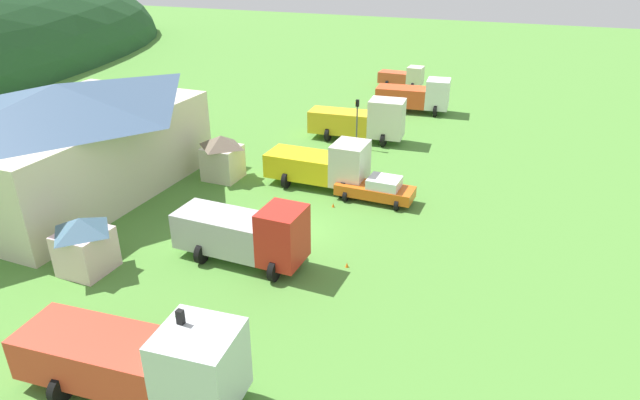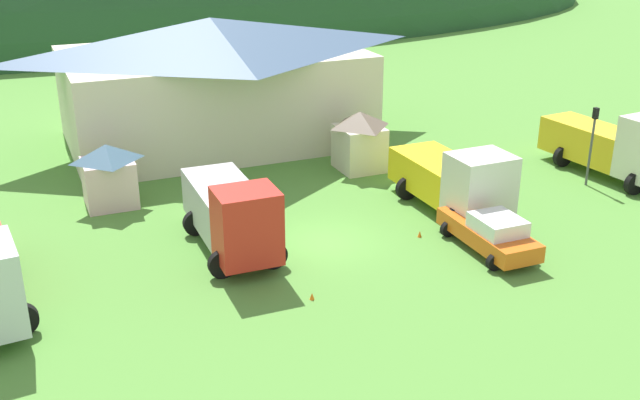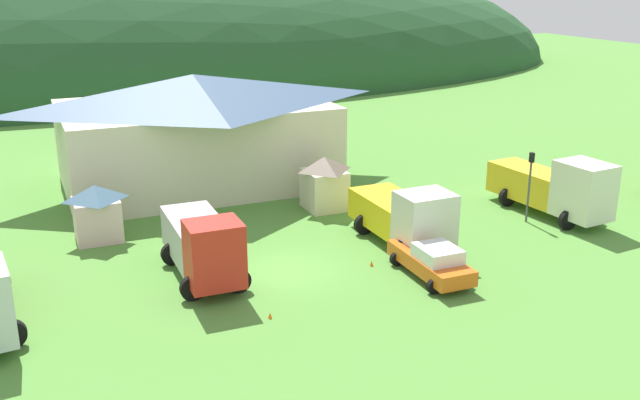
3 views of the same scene
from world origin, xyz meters
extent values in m
plane|color=#518C38|center=(0.00, 0.00, 0.00)|extent=(200.00, 200.00, 0.00)
ellipsoid|color=#234C28|center=(0.00, 69.87, 0.00)|extent=(138.20, 60.00, 34.68)
cube|color=beige|center=(-0.14, 15.68, 2.67)|extent=(16.54, 10.73, 5.34)
pyramid|color=#3D5675|center=(-0.14, 15.68, 6.27)|extent=(17.86, 11.59, 1.87)
cube|color=beige|center=(5.44, 7.70, 1.17)|extent=(2.23, 2.38, 2.33)
pyramid|color=#6B5B4C|center=(5.44, 7.70, 2.74)|extent=(2.41, 2.57, 0.82)
cube|color=beige|center=(-7.47, 7.74, 1.10)|extent=(2.28, 2.25, 2.21)
pyramid|color=#42667F|center=(-7.47, 7.74, 2.59)|extent=(2.46, 2.43, 0.77)
cylinder|color=black|center=(-11.89, -2.63, 0.55)|extent=(1.10, 0.30, 1.10)
cylinder|color=black|center=(-12.35, 2.46, 0.55)|extent=(1.10, 0.30, 1.10)
cube|color=red|center=(-3.70, -1.36, 1.97)|extent=(2.36, 2.03, 2.83)
cube|color=black|center=(-3.70, -1.46, 2.59)|extent=(1.27, 1.61, 0.91)
cube|color=#B2B2B7|center=(-3.65, 2.10, 1.50)|extent=(2.40, 4.96, 1.91)
cylinder|color=black|center=(-2.68, -1.38, 0.55)|extent=(1.10, 0.30, 1.10)
cylinder|color=black|center=(-4.71, -1.35, 0.55)|extent=(1.10, 0.30, 1.10)
cylinder|color=black|center=(-2.62, 2.83, 0.55)|extent=(1.10, 0.30, 1.10)
cylinder|color=black|center=(-4.65, 2.85, 0.55)|extent=(1.10, 0.30, 1.10)
cube|color=silver|center=(6.80, -1.20, 1.94)|extent=(2.58, 2.14, 2.77)
cube|color=black|center=(6.80, -1.30, 2.55)|extent=(1.39, 1.71, 0.89)
cube|color=yellow|center=(6.78, 2.22, 1.35)|extent=(2.60, 4.74, 1.61)
cylinder|color=black|center=(7.93, -1.19, 0.55)|extent=(1.10, 0.30, 1.10)
cylinder|color=black|center=(5.67, -1.20, 0.55)|extent=(1.10, 0.30, 1.10)
cylinder|color=black|center=(7.90, 2.94, 0.55)|extent=(1.10, 0.30, 1.10)
cylinder|color=black|center=(5.64, 2.92, 0.55)|extent=(1.10, 0.30, 1.10)
cube|color=gold|center=(16.72, 3.15, 1.46)|extent=(2.68, 5.26, 1.82)
cylinder|color=black|center=(16.11, -0.86, 0.55)|extent=(1.10, 0.30, 1.10)
cylinder|color=black|center=(17.61, 4.00, 0.55)|extent=(1.10, 0.30, 1.10)
cylinder|color=black|center=(15.69, 3.82, 0.55)|extent=(1.10, 0.30, 1.10)
cube|color=orange|center=(5.92, -3.22, 0.69)|extent=(1.91, 4.99, 0.70)
cube|color=silver|center=(5.91, -3.82, 1.35)|extent=(1.72, 2.01, 0.62)
cylinder|color=black|center=(6.70, -4.92, 0.34)|extent=(0.68, 0.24, 0.68)
cylinder|color=black|center=(5.10, -4.90, 0.34)|extent=(0.68, 0.24, 0.68)
cylinder|color=black|center=(6.75, -1.55, 0.34)|extent=(0.68, 0.24, 0.68)
cylinder|color=black|center=(5.14, -1.52, 0.34)|extent=(0.68, 0.24, 0.68)
cylinder|color=#4C4C51|center=(14.89, 1.06, 1.72)|extent=(0.12, 0.12, 3.44)
cube|color=black|center=(14.89, 1.06, 3.71)|extent=(0.20, 0.24, 0.55)
sphere|color=yellow|center=(14.89, 1.19, 3.71)|extent=(0.14, 0.14, 0.14)
cone|color=orange|center=(-2.26, -4.25, 0.00)|extent=(0.36, 0.36, 0.52)
cone|color=orange|center=(4.01, -1.10, 0.00)|extent=(0.36, 0.36, 0.55)
camera|label=1|loc=(-24.63, -11.88, 14.98)|focal=30.40mm
camera|label=2|loc=(-11.24, -25.94, 13.25)|focal=41.87mm
camera|label=3|loc=(-10.87, -29.14, 13.52)|focal=40.28mm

